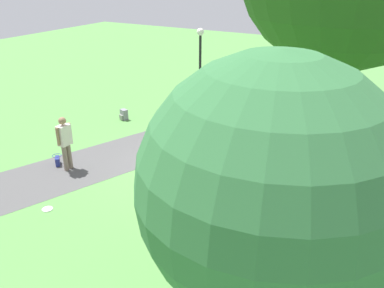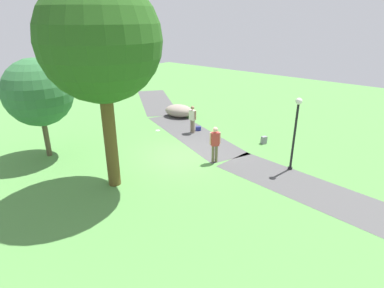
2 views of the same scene
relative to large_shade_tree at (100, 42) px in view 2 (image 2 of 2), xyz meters
name	(u,v)px [view 2 (image 2 of 2)]	position (x,y,z in m)	size (l,w,h in m)	color
ground_plane	(181,157)	(-0.28, -3.68, -5.52)	(48.00, 48.00, 0.00)	#528C43
footpath_segment_near	(311,190)	(-6.30, -4.64, -5.51)	(8.20, 3.15, 0.01)	#4C4C4C
footpath_segment_mid	(192,133)	(1.40, -6.53, -5.51)	(8.28, 5.04, 0.01)	#4C4C4C
footpath_segment_far	(156,101)	(8.35, -10.36, -5.51)	(7.80, 6.58, 0.01)	#4C4C4C
large_shade_tree	(100,42)	(0.00, 0.00, 0.00)	(4.29, 4.29, 7.70)	brown
young_tree_near_path	(38,93)	(4.77, 0.30, -2.40)	(3.08, 3.08, 4.66)	brown
lamp_post	(296,126)	(-4.90, -5.85, -3.50)	(0.28, 0.28, 3.25)	black
lawn_boulder	(179,111)	(4.22, -8.52, -5.11)	(2.24, 1.84, 0.81)	gray
woman_with_handbag	(193,118)	(1.48, -6.69, -4.60)	(0.52, 0.25, 1.60)	#806D5D
man_near_boulder	(215,142)	(-1.88, -4.28, -4.51)	(0.41, 0.43, 1.73)	brown
handbag_on_grass	(198,128)	(1.44, -7.17, -5.38)	(0.38, 0.38, 0.31)	navy
backpack_by_boulder	(193,115)	(3.37, -8.99, -5.32)	(0.28, 0.26, 0.40)	black
spare_backpack_on_lawn	(264,140)	(-2.52, -7.85, -5.32)	(0.33, 0.33, 0.40)	gray
frisbee_on_grass	(158,131)	(3.27, -5.60, -5.51)	(0.25, 0.25, 0.02)	white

